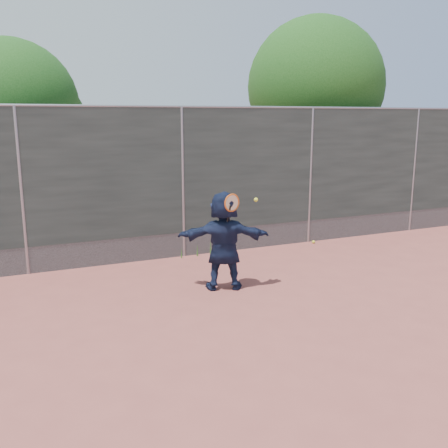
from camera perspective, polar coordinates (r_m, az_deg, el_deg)
name	(u,v)px	position (r m, az deg, el deg)	size (l,w,h in m)	color
ground	(263,317)	(7.28, 4.52, -10.58)	(80.00, 80.00, 0.00)	#9E4C42
player	(224,240)	(8.19, 0.00, -1.88)	(1.53, 0.49, 1.65)	#151E3B
ball_ground	(314,242)	(11.47, 10.20, -2.02)	(0.07, 0.07, 0.07)	yellow
fence	(183,179)	(10.02, -4.75, 5.10)	(20.00, 0.06, 3.03)	#38423D
swing_action	(234,204)	(7.92, 1.17, 2.35)	(0.63, 0.14, 0.51)	#D85714
tree_right	(320,91)	(14.09, 10.91, 14.75)	(3.78, 3.60, 5.39)	#382314
tree_left	(19,111)	(12.47, -22.40, 11.89)	(3.15, 3.00, 4.53)	#382314
weed_clump	(199,249)	(10.28, -2.84, -2.92)	(0.68, 0.07, 0.30)	#387226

